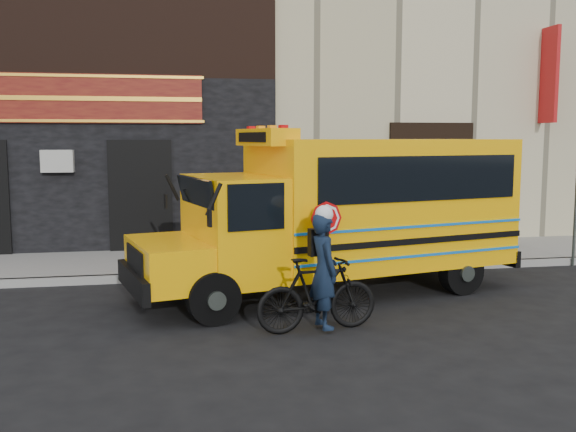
% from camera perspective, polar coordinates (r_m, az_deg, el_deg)
% --- Properties ---
extents(ground, '(120.00, 120.00, 0.00)m').
position_cam_1_polar(ground, '(10.58, 3.84, -8.23)').
color(ground, black).
rests_on(ground, ground).
extents(curb, '(40.00, 0.20, 0.15)m').
position_cam_1_polar(curb, '(13.02, 0.98, -4.98)').
color(curb, gray).
rests_on(curb, ground).
extents(sidewalk, '(40.00, 3.00, 0.15)m').
position_cam_1_polar(sidewalk, '(14.47, -0.22, -3.77)').
color(sidewalk, slate).
rests_on(sidewalk, ground).
extents(building, '(20.00, 10.70, 12.00)m').
position_cam_1_polar(building, '(20.76, -3.67, 16.25)').
color(building, '#C3B892').
rests_on(building, sidewalk).
extents(school_bus, '(7.21, 3.68, 2.92)m').
position_cam_1_polar(school_bus, '(11.45, 5.43, 0.61)').
color(school_bus, black).
rests_on(school_bus, ground).
extents(bicycle, '(1.85, 0.72, 1.08)m').
position_cam_1_polar(bicycle, '(9.26, 2.62, -6.97)').
color(bicycle, black).
rests_on(bicycle, ground).
extents(cyclist, '(0.50, 0.67, 1.66)m').
position_cam_1_polar(cyclist, '(9.23, 3.19, -5.17)').
color(cyclist, black).
rests_on(cyclist, ground).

